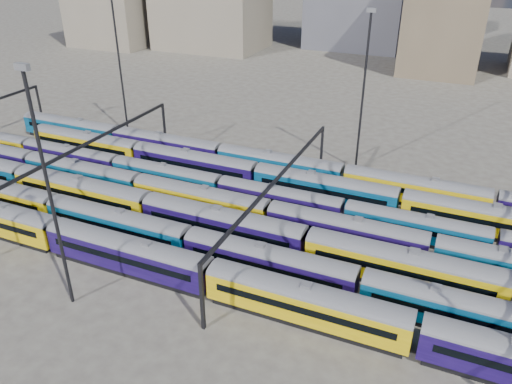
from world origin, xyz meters
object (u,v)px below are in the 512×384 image
at_px(rake_0, 127,251).
at_px(mast_2, 48,186).
at_px(rake_1, 269,260).
at_px(rake_2, 222,222).

distance_m(rake_0, mast_2, 13.41).
xyz_separation_m(rake_1, mast_2, (-17.95, -12.00, 11.29)).
relative_size(rake_1, rake_2, 0.93).
height_order(rake_1, rake_2, rake_2).
xyz_separation_m(rake_0, rake_2, (7.19, 10.00, 0.10)).
height_order(rake_2, mast_2, mast_2).
relative_size(rake_0, rake_2, 1.35).
relative_size(rake_1, mast_2, 4.04).
bearing_deg(rake_2, rake_1, -30.87).
distance_m(rake_0, rake_2, 12.32).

